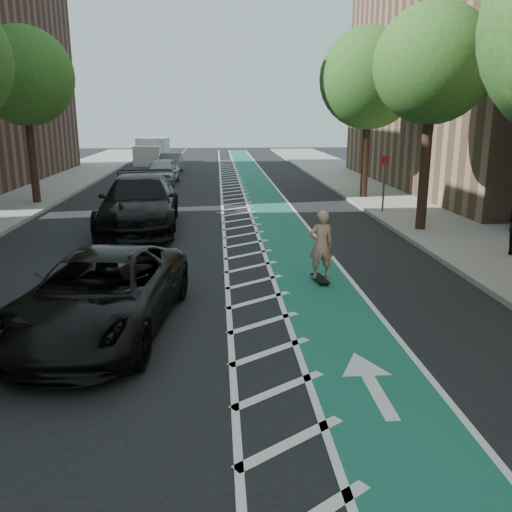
{
  "coord_description": "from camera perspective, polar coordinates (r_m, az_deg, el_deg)",
  "views": [
    {
      "loc": [
        0.6,
        -10.37,
        4.17
      ],
      "look_at": [
        1.43,
        1.27,
        1.1
      ],
      "focal_mm": 38.0,
      "sensor_mm": 36.0,
      "label": 1
    }
  ],
  "objects": [
    {
      "name": "barrel_c",
      "position": [
        29.59,
        -11.7,
        7.23
      ],
      "size": [
        0.72,
        0.72,
        0.98
      ],
      "color": "#EE5F0C",
      "rests_on": "ground"
    },
    {
      "name": "tree_l_d",
      "position": [
        27.76,
        -22.94,
        16.94
      ],
      "size": [
        4.2,
        4.2,
        7.9
      ],
      "color": "#382619",
      "rests_on": "ground"
    },
    {
      "name": "curb_right",
      "position": [
        21.76,
        13.28,
        3.5
      ],
      "size": [
        0.12,
        90.0,
        0.16
      ],
      "primitive_type": "cube",
      "color": "gray",
      "rests_on": "ground"
    },
    {
      "name": "curb_left",
      "position": [
        22.14,
        -24.23,
        2.78
      ],
      "size": [
        0.12,
        90.0,
        0.16
      ],
      "primitive_type": "cube",
      "color": "gray",
      "rests_on": "ground"
    },
    {
      "name": "car_grey",
      "position": [
        40.68,
        -8.97,
        9.65
      ],
      "size": [
        1.62,
        4.24,
        1.38
      ],
      "primitive_type": "imported",
      "rotation": [
        0.0,
        0.0,
        -0.04
      ],
      "color": "#535458",
      "rests_on": "ground"
    },
    {
      "name": "tree_r_c",
      "position": [
        19.83,
        18.55,
        18.65
      ],
      "size": [
        4.2,
        4.2,
        7.9
      ],
      "color": "#382619",
      "rests_on": "ground"
    },
    {
      "name": "car_silver",
      "position": [
        34.1,
        -9.86,
        8.81
      ],
      "size": [
        2.03,
        4.64,
        1.56
      ],
      "primitive_type": "imported",
      "rotation": [
        0.0,
        0.0,
        -0.04
      ],
      "color": "#98989D",
      "rests_on": "ground"
    },
    {
      "name": "barrel_a",
      "position": [
        19.68,
        -12.52,
        3.55
      ],
      "size": [
        0.73,
        0.73,
        0.99
      ],
      "color": "orange",
      "rests_on": "ground"
    },
    {
      "name": "box_truck",
      "position": [
        48.15,
        -10.89,
        10.69
      ],
      "size": [
        2.62,
        5.3,
        2.15
      ],
      "rotation": [
        0.0,
        0.0,
        -0.07
      ],
      "color": "silver",
      "rests_on": "ground"
    },
    {
      "name": "suv_near",
      "position": [
        10.97,
        -16.04,
        -3.86
      ],
      "size": [
        3.26,
        5.89,
        1.56
      ],
      "primitive_type": "imported",
      "rotation": [
        0.0,
        0.0,
        -0.12
      ],
      "color": "black",
      "rests_on": "ground"
    },
    {
      "name": "ground",
      "position": [
        11.19,
        -6.91,
        -7.24
      ],
      "size": [
        120.0,
        120.0,
        0.0
      ],
      "primitive_type": "plane",
      "color": "black",
      "rests_on": "ground"
    },
    {
      "name": "skateboarder",
      "position": [
        13.69,
        6.86,
        1.2
      ],
      "size": [
        0.68,
        0.49,
        1.74
      ],
      "primitive_type": "imported",
      "rotation": [
        0.0,
        0.0,
        3.27
      ],
      "color": "tan",
      "rests_on": "skateboard"
    },
    {
      "name": "bike_lane",
      "position": [
        20.93,
        2.6,
        3.25
      ],
      "size": [
        2.0,
        90.0,
        0.01
      ],
      "primitive_type": "cube",
      "color": "#1A5E54",
      "rests_on": "ground"
    },
    {
      "name": "buffer_strip",
      "position": [
        20.81,
        -1.51,
        3.19
      ],
      "size": [
        1.4,
        90.0,
        0.01
      ],
      "primitive_type": "cube",
      "color": "silver",
      "rests_on": "ground"
    },
    {
      "name": "skateboard",
      "position": [
        13.93,
        6.75,
        -2.37
      ],
      "size": [
        0.36,
        0.91,
        0.12
      ],
      "rotation": [
        0.0,
        0.0,
        0.13
      ],
      "color": "black",
      "rests_on": "ground"
    },
    {
      "name": "tree_r_d",
      "position": [
        27.41,
        11.96,
        17.78
      ],
      "size": [
        4.2,
        4.2,
        7.9
      ],
      "color": "#382619",
      "rests_on": "ground"
    },
    {
      "name": "sign_post",
      "position": [
        23.61,
        13.32,
        7.49
      ],
      "size": [
        0.35,
        0.08,
        2.47
      ],
      "color": "#4C4C4C",
      "rests_on": "ground"
    },
    {
      "name": "sidewalk_right",
      "position": [
        22.6,
        19.23,
        3.47
      ],
      "size": [
        5.0,
        90.0,
        0.15
      ],
      "primitive_type": "cube",
      "color": "gray",
      "rests_on": "ground"
    },
    {
      "name": "barrel_b",
      "position": [
        22.6,
        -10.57,
        5.05
      ],
      "size": [
        0.72,
        0.72,
        0.99
      ],
      "color": "#F95E0D",
      "rests_on": "ground"
    },
    {
      "name": "suv_far",
      "position": [
        20.59,
        -12.14,
        5.49
      ],
      "size": [
        3.03,
        6.85,
        1.96
      ],
      "primitive_type": "imported",
      "rotation": [
        0.0,
        0.0,
        0.04
      ],
      "color": "black",
      "rests_on": "ground"
    }
  ]
}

